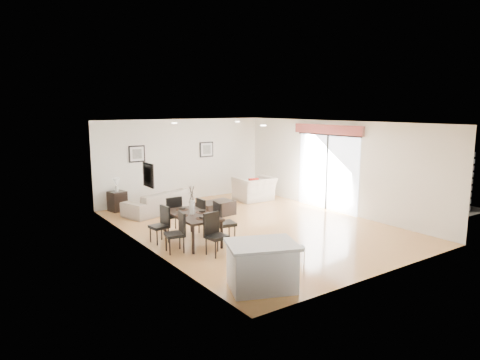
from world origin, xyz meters
TOP-DOWN VIEW (x-y plane):
  - ground at (0.00, 0.00)m, footprint 8.00×8.00m
  - wall_back at (0.00, 4.00)m, footprint 6.00×0.04m
  - wall_front at (0.00, -4.00)m, footprint 6.00×0.04m
  - wall_left at (-3.00, 0.00)m, footprint 0.04×8.00m
  - wall_right at (3.00, 0.00)m, footprint 0.04×8.00m
  - ceiling at (0.00, 0.00)m, footprint 6.00×8.00m
  - sofa at (-1.42, 2.80)m, footprint 2.35×1.49m
  - armchair at (1.89, 2.53)m, footprint 1.23×1.08m
  - courtyard_plant_a at (5.88, -0.11)m, footprint 0.72×0.64m
  - courtyard_plant_b at (5.84, 1.22)m, footprint 0.45×0.45m
  - dining_table at (-1.98, -0.28)m, footprint 0.86×1.63m
  - dining_chair_wnear at (-2.55, -0.70)m, footprint 0.45×0.45m
  - dining_chair_wfar at (-2.55, 0.13)m, footprint 0.42×0.42m
  - dining_chair_enear at (-1.42, -0.67)m, footprint 0.50×0.50m
  - dining_chair_efar at (-1.42, 0.12)m, footprint 0.42×0.42m
  - dining_chair_head at (-1.99, -1.28)m, footprint 0.45×0.45m
  - dining_chair_foot at (-1.99, 0.71)m, footprint 0.44×0.44m
  - vase at (-1.98, -0.28)m, footprint 0.84×1.29m
  - coffee_table at (-0.24, 1.51)m, footprint 1.09×0.73m
  - side_table at (-2.38, 3.68)m, footprint 0.53×0.53m
  - table_lamp at (-2.38, 3.68)m, footprint 0.21×0.21m
  - cushion at (1.77, 2.42)m, footprint 0.34×0.17m
  - kitchen_island at (-2.23, -3.23)m, footprint 1.41×1.26m
  - bar_stool at (-1.43, -3.23)m, footprint 0.28×0.28m
  - framed_print_back_left at (-1.60, 3.97)m, footprint 0.52×0.04m
  - framed_print_back_right at (0.90, 3.97)m, footprint 0.52×0.04m
  - framed_print_left_wall at (-2.97, -0.20)m, footprint 0.04×0.52m
  - sliding_door at (2.96, 0.30)m, footprint 0.12×2.70m
  - courtyard at (6.16, 0.87)m, footprint 6.00×6.00m

SIDE VIEW (x-z plane):
  - ground at x=0.00m, z-range 0.00..0.00m
  - coffee_table at x=-0.24m, z-range 0.00..0.41m
  - side_table at x=-2.38m, z-range 0.00..0.60m
  - courtyard_plant_b at x=5.84m, z-range 0.00..0.60m
  - sofa at x=-1.42m, z-range 0.00..0.64m
  - courtyard_plant_a at x=5.88m, z-range 0.00..0.73m
  - armchair at x=1.89m, z-range 0.00..0.78m
  - kitchen_island at x=-2.23m, z-range 0.01..0.82m
  - dining_chair_wfar at x=-2.55m, z-range 0.05..0.89m
  - dining_chair_wnear at x=-2.55m, z-range 0.05..0.92m
  - dining_chair_efar at x=-1.42m, z-range 0.05..0.94m
  - dining_chair_head at x=-1.99m, z-range 0.05..0.95m
  - dining_chair_foot at x=-1.99m, z-range 0.05..0.96m
  - bar_stool at x=-1.43m, z-range 0.22..0.82m
  - dining_chair_enear at x=-1.42m, z-range 0.06..1.01m
  - dining_table at x=-1.98m, z-range 0.27..0.94m
  - cushion at x=1.77m, z-range 0.45..0.77m
  - table_lamp at x=-2.38m, z-range 0.66..1.05m
  - courtyard at x=6.16m, z-range -0.08..1.92m
  - vase at x=-1.98m, z-range 0.61..1.26m
  - wall_back at x=0.00m, z-range 0.00..2.70m
  - wall_front at x=0.00m, z-range 0.00..2.70m
  - wall_left at x=-3.00m, z-range 0.00..2.70m
  - wall_right at x=3.00m, z-range 0.00..2.70m
  - framed_print_back_left at x=-1.60m, z-range 1.39..1.91m
  - framed_print_back_right at x=0.90m, z-range 1.39..1.91m
  - framed_print_left_wall at x=-2.97m, z-range 1.39..1.91m
  - sliding_door at x=2.96m, z-range 0.38..2.95m
  - ceiling at x=0.00m, z-range 2.69..2.71m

